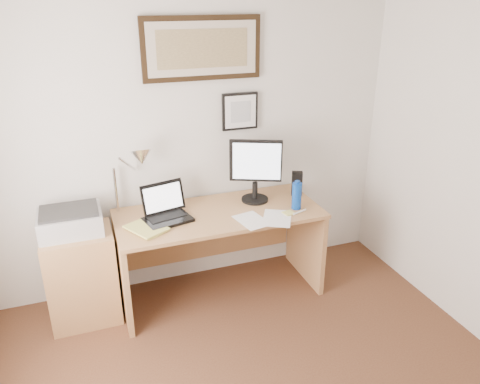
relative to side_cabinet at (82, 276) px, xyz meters
name	(u,v)px	position (x,y,z in m)	size (l,w,h in m)	color
wall_back	(186,140)	(0.92, 0.32, 0.89)	(3.50, 0.02, 2.50)	silver
side_cabinet	(82,276)	(0.00, 0.00, 0.00)	(0.50, 0.40, 0.73)	#A57445
water_bottle	(297,196)	(1.67, -0.19, 0.49)	(0.08, 0.08, 0.22)	#0C3EA1
bottle_cap	(297,182)	(1.67, -0.19, 0.61)	(0.04, 0.04, 0.02)	#0C3EA1
speaker	(297,183)	(1.80, 0.06, 0.48)	(0.09, 0.08, 0.20)	black
paper_sheet_a	(252,220)	(1.26, -0.28, 0.39)	(0.20, 0.28, 0.00)	white
paper_sheet_b	(277,218)	(1.45, -0.31, 0.39)	(0.21, 0.30, 0.00)	white
sticky_pad	(289,213)	(1.57, -0.26, 0.39)	(0.08, 0.08, 0.01)	#D9D567
marker_pen	(299,212)	(1.66, -0.28, 0.39)	(0.02, 0.02, 0.14)	white
book	(134,234)	(0.39, -0.21, 0.40)	(0.21, 0.29, 0.02)	#CCCB60
desk	(216,234)	(1.07, 0.04, 0.15)	(1.60, 0.70, 0.75)	#A57445
laptop	(166,212)	(0.66, -0.02, 0.44)	(0.39, 0.37, 0.26)	black
lcd_monitor	(256,168)	(1.42, 0.06, 0.68)	(0.40, 0.22, 0.52)	black
printer	(70,221)	(-0.02, 0.03, 0.45)	(0.44, 0.34, 0.18)	#AAAAAC
desk_lamp	(139,160)	(0.51, 0.13, 0.82)	(0.29, 0.27, 0.53)	silver
picture_large	(202,48)	(1.07, 0.29, 1.59)	(0.92, 0.04, 0.47)	black
picture_small	(240,111)	(1.37, 0.29, 1.09)	(0.30, 0.03, 0.30)	black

